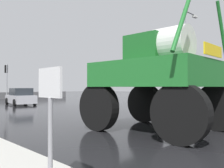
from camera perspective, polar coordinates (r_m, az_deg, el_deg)
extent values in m
plane|color=black|center=(17.55, -21.35, -5.95)|extent=(120.00, 120.00, 0.00)
cylinder|color=#99999E|center=(3.66, -14.50, -13.44)|extent=(0.07, 0.07, 1.30)
cube|color=white|center=(3.59, -14.62, 0.31)|extent=(0.04, 0.60, 0.44)
cube|color=black|center=(3.60, -14.27, 0.31)|extent=(0.01, 0.36, 0.08)
cylinder|color=black|center=(8.89, -3.27, -5.52)|extent=(0.47, 1.75, 1.73)
cylinder|color=black|center=(11.15, 7.82, -4.55)|extent=(0.47, 1.75, 1.73)
cylinder|color=black|center=(6.93, 15.90, -6.85)|extent=(0.47, 1.75, 1.73)
cylinder|color=black|center=(9.66, 23.93, -5.08)|extent=(0.47, 1.75, 1.73)
cube|color=#1E6B28|center=(9.00, 10.89, 2.18)|extent=(3.65, 4.12, 0.89)
cube|color=#1A5B22|center=(9.32, 8.73, 8.08)|extent=(1.41, 1.52, 1.06)
cylinder|color=silver|center=(8.83, 14.05, 9.19)|extent=(1.30, 1.36, 1.24)
cylinder|color=#1E6B28|center=(7.02, 16.67, 15.10)|extent=(1.33, 0.18, 2.09)
cylinder|color=#1E6B28|center=(9.86, 24.84, 10.89)|extent=(1.11, 0.17, 2.20)
cube|color=yellow|center=(8.19, 23.00, 7.40)|extent=(1.43, 0.11, 0.36)
cube|color=#B7B7BF|center=(23.29, -21.01, -3.36)|extent=(2.25, 4.29, 0.70)
cube|color=#23282D|center=(23.13, -20.90, -1.72)|extent=(1.83, 2.29, 0.64)
cylinder|color=black|center=(24.40, -23.79, -3.76)|extent=(0.26, 0.62, 0.60)
cylinder|color=black|center=(24.84, -19.96, -3.72)|extent=(0.26, 0.62, 0.60)
cylinder|color=black|center=(21.78, -22.21, -4.14)|extent=(0.26, 0.62, 0.60)
cylinder|color=black|center=(22.27, -17.96, -4.08)|extent=(0.26, 0.62, 0.60)
cylinder|color=gray|center=(14.73, 6.46, 1.13)|extent=(0.11, 0.11, 4.18)
cube|color=black|center=(15.00, 5.81, 7.11)|extent=(0.24, 0.32, 0.84)
sphere|color=#390503|center=(15.16, 5.25, 8.05)|extent=(0.17, 0.17, 0.17)
sphere|color=orange|center=(15.12, 5.25, 7.04)|extent=(0.17, 0.17, 0.17)
sphere|color=black|center=(15.08, 5.25, 6.03)|extent=(0.17, 0.17, 0.17)
cylinder|color=gray|center=(28.24, -23.81, 0.22)|extent=(0.11, 0.11, 4.11)
cube|color=black|center=(28.50, -23.94, 3.30)|extent=(0.24, 0.32, 0.84)
sphere|color=#390503|center=(28.70, -24.07, 3.81)|extent=(0.17, 0.17, 0.17)
sphere|color=orange|center=(28.68, -24.08, 3.27)|extent=(0.17, 0.17, 0.17)
sphere|color=black|center=(28.66, -24.08, 2.74)|extent=(0.17, 0.17, 0.17)
cylinder|color=gray|center=(17.79, 16.90, 5.75)|extent=(0.18, 0.18, 7.22)
cylinder|color=gray|center=(19.19, 18.07, 15.83)|extent=(1.63, 0.10, 0.10)
cube|color=silver|center=(19.86, 19.20, 14.96)|extent=(0.50, 0.24, 0.16)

